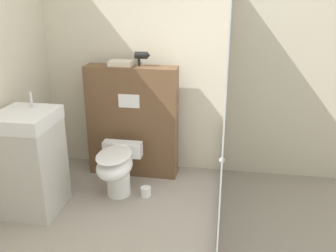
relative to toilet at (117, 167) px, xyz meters
The scene contains 8 objects.
wall_back 1.31m from the toilet, 57.77° to the left, with size 8.00×0.06×2.50m.
partition_panel 0.60m from the toilet, 86.63° to the left, with size 0.96×0.24×1.19m.
shower_glass 1.24m from the toilet, ahead, with size 0.04×1.82×2.00m.
toilet is the anchor object (origin of this frame).
sink_vanity 0.78m from the toilet, 153.32° to the right, with size 0.48×0.53×1.09m.
hair_drier 1.14m from the toilet, 75.31° to the left, with size 0.16×0.07×0.15m.
folded_towel 1.06m from the toilet, 97.91° to the left, with size 0.24×0.16×0.05m.
spare_toilet_roll 0.38m from the toilet, ahead, with size 0.10×0.10×0.09m.
Camera 1 is at (0.55, -1.96, 1.94)m, focal length 40.00 mm.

